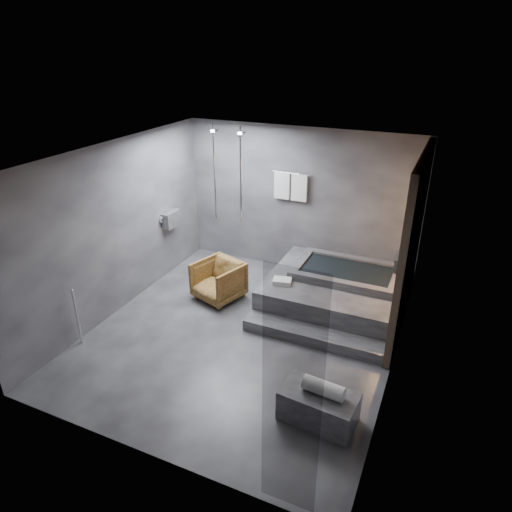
% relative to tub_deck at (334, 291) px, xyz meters
% --- Properties ---
extents(room, '(5.00, 5.04, 2.82)m').
position_rel_tub_deck_xyz_m(room, '(-0.65, -1.21, 1.48)').
color(room, '#2B2B2E').
rests_on(room, ground).
extents(tub_deck, '(2.20, 2.00, 0.50)m').
position_rel_tub_deck_xyz_m(tub_deck, '(0.00, 0.00, 0.00)').
color(tub_deck, '#303033').
rests_on(tub_deck, ground).
extents(tub_step, '(2.20, 0.36, 0.18)m').
position_rel_tub_deck_xyz_m(tub_step, '(0.00, -1.18, -0.16)').
color(tub_step, '#303033').
rests_on(tub_step, ground).
extents(concrete_bench, '(0.94, 0.58, 0.41)m').
position_rel_tub_deck_xyz_m(concrete_bench, '(0.54, -2.68, -0.05)').
color(concrete_bench, '#373739').
rests_on(concrete_bench, ground).
extents(driftwood_chair, '(0.94, 0.96, 0.70)m').
position_rel_tub_deck_xyz_m(driftwood_chair, '(-1.92, -0.63, 0.10)').
color(driftwood_chair, '#472E11').
rests_on(driftwood_chair, ground).
extents(rolled_towel, '(0.52, 0.23, 0.18)m').
position_rel_tub_deck_xyz_m(rolled_towel, '(0.59, -2.68, 0.25)').
color(rolled_towel, white).
rests_on(rolled_towel, concrete_bench).
extents(deck_towel, '(0.34, 0.28, 0.08)m').
position_rel_tub_deck_xyz_m(deck_towel, '(-0.77, -0.52, 0.29)').
color(deck_towel, white).
rests_on(deck_towel, tub_deck).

